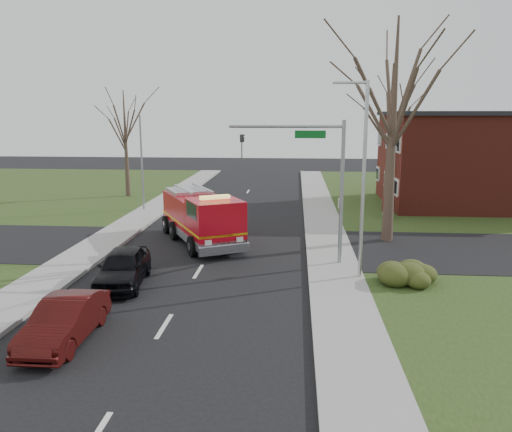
# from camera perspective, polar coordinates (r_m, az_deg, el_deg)

# --- Properties ---
(ground) EXTENTS (120.00, 120.00, 0.00)m
(ground) POSITION_cam_1_polar(r_m,az_deg,el_deg) (23.03, -6.62, -6.34)
(ground) COLOR black
(ground) RESTS_ON ground
(sidewalk_right) EXTENTS (2.40, 80.00, 0.15)m
(sidewalk_right) POSITION_cam_1_polar(r_m,az_deg,el_deg) (22.67, 9.04, -6.50)
(sidewalk_right) COLOR gray
(sidewalk_right) RESTS_ON ground
(sidewalk_left) EXTENTS (2.40, 80.00, 0.15)m
(sidewalk_left) POSITION_cam_1_polar(r_m,az_deg,el_deg) (24.94, -20.81, -5.45)
(sidewalk_left) COLOR gray
(sidewalk_left) RESTS_ON ground
(brick_building) EXTENTS (15.40, 10.40, 7.25)m
(brick_building) POSITION_cam_1_polar(r_m,az_deg,el_deg) (42.25, 24.95, 5.90)
(brick_building) COLOR maroon
(brick_building) RESTS_ON ground
(health_center_sign) EXTENTS (0.12, 2.00, 1.40)m
(health_center_sign) POSITION_cam_1_polar(r_m,az_deg,el_deg) (35.09, 14.56, 1.07)
(health_center_sign) COLOR #491111
(health_center_sign) RESTS_ON ground
(hedge_corner) EXTENTS (2.80, 2.00, 0.90)m
(hedge_corner) POSITION_cam_1_polar(r_m,az_deg,el_deg) (21.98, 16.62, -6.05)
(hedge_corner) COLOR #2C3B15
(hedge_corner) RESTS_ON lawn_right
(bare_tree_near) EXTENTS (6.00, 6.00, 12.00)m
(bare_tree_near) POSITION_cam_1_polar(r_m,az_deg,el_deg) (27.97, 15.48, 11.91)
(bare_tree_near) COLOR #3C2E23
(bare_tree_near) RESTS_ON ground
(bare_tree_far) EXTENTS (5.25, 5.25, 10.50)m
(bare_tree_far) POSITION_cam_1_polar(r_m,az_deg,el_deg) (37.09, 15.12, 10.31)
(bare_tree_far) COLOR #3C2E23
(bare_tree_far) RESTS_ON ground
(bare_tree_left) EXTENTS (4.50, 4.50, 9.00)m
(bare_tree_left) POSITION_cam_1_polar(r_m,az_deg,el_deg) (43.93, -14.73, 9.26)
(bare_tree_left) COLOR #3C2E23
(bare_tree_left) RESTS_ON ground
(traffic_signal_mast) EXTENTS (5.29, 0.18, 6.80)m
(traffic_signal_mast) POSITION_cam_1_polar(r_m,az_deg,el_deg) (23.12, 6.67, 5.67)
(traffic_signal_mast) COLOR gray
(traffic_signal_mast) RESTS_ON ground
(streetlight_pole) EXTENTS (1.48, 0.16, 8.40)m
(streetlight_pole) POSITION_cam_1_polar(r_m,az_deg,el_deg) (21.32, 12.05, 4.58)
(streetlight_pole) COLOR #B7BABF
(streetlight_pole) RESTS_ON ground
(utility_pole_far) EXTENTS (0.14, 0.14, 7.00)m
(utility_pole_far) POSITION_cam_1_polar(r_m,az_deg,el_deg) (37.37, -12.91, 5.83)
(utility_pole_far) COLOR gray
(utility_pole_far) RESTS_ON ground
(fire_engine) EXTENTS (5.76, 7.83, 3.02)m
(fire_engine) POSITION_cam_1_polar(r_m,az_deg,el_deg) (27.76, -6.23, -0.31)
(fire_engine) COLOR #B40816
(fire_engine) RESTS_ON ground
(parked_car_maroon) EXTENTS (2.30, 4.67, 1.53)m
(parked_car_maroon) POSITION_cam_1_polar(r_m,az_deg,el_deg) (21.74, -14.96, -5.64)
(parked_car_maroon) COLOR black
(parked_car_maroon) RESTS_ON ground
(parked_car_gray) EXTENTS (1.50, 4.22, 1.39)m
(parked_car_gray) POSITION_cam_1_polar(r_m,az_deg,el_deg) (17.08, -21.03, -11.10)
(parked_car_gray) COLOR #380A08
(parked_car_gray) RESTS_ON ground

